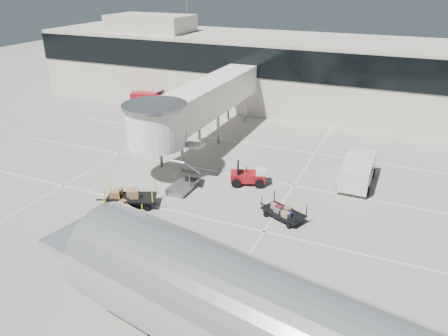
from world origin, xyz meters
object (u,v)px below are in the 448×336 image
(suitcase_cart, at_px, (283,213))
(box_cart_near, at_px, (123,212))
(baggage_tug, at_px, (249,176))
(belt_loader, at_px, (147,99))
(box_cart_far, at_px, (131,198))
(minivan, at_px, (358,169))
(ground_worker, at_px, (154,254))

(suitcase_cart, xyz_separation_m, box_cart_near, (-9.62, -4.09, 0.01))
(baggage_tug, bearing_deg, belt_loader, 120.48)
(suitcase_cart, xyz_separation_m, box_cart_far, (-10.14, -2.41, 0.11))
(baggage_tug, height_order, suitcase_cart, baggage_tug)
(suitcase_cart, bearing_deg, minivan, 87.94)
(box_cart_far, bearing_deg, box_cart_near, -96.33)
(baggage_tug, relative_size, ground_worker, 1.51)
(baggage_tug, xyz_separation_m, belt_loader, (-18.99, 15.48, 0.12))
(baggage_tug, distance_m, suitcase_cart, 5.61)
(box_cart_near, relative_size, box_cart_far, 0.82)
(box_cart_near, height_order, minivan, minivan)
(box_cart_far, distance_m, minivan, 16.92)
(baggage_tug, relative_size, suitcase_cart, 0.84)
(ground_worker, xyz_separation_m, minivan, (8.47, 15.37, 0.21))
(ground_worker, bearing_deg, box_cart_far, 113.45)
(baggage_tug, height_order, minivan, minivan)
(box_cart_near, distance_m, box_cart_far, 1.76)
(box_cart_far, relative_size, minivan, 0.79)
(baggage_tug, distance_m, minivan, 8.28)
(box_cart_near, relative_size, ground_worker, 1.74)
(ground_worker, bearing_deg, minivan, 40.87)
(baggage_tug, height_order, box_cart_near, baggage_tug)
(ground_worker, height_order, belt_loader, belt_loader)
(ground_worker, distance_m, belt_loader, 32.79)
(minivan, bearing_deg, belt_loader, 155.78)
(baggage_tug, relative_size, box_cart_near, 0.87)
(minivan, relative_size, belt_loader, 1.20)
(suitcase_cart, relative_size, box_cart_near, 1.03)
(box_cart_near, xyz_separation_m, ground_worker, (4.74, -3.82, 0.48))
(baggage_tug, bearing_deg, minivan, 4.45)
(suitcase_cart, bearing_deg, ground_worker, -98.16)
(baggage_tug, xyz_separation_m, suitcase_cart, (3.92, -4.01, -0.15))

